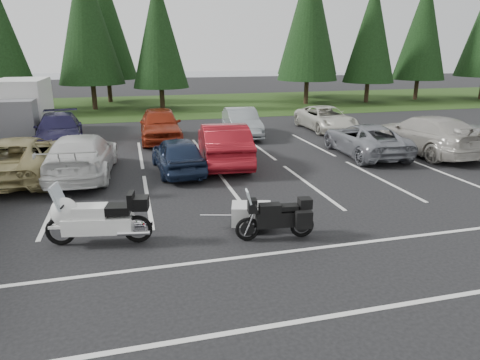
% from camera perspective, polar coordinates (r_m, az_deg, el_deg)
% --- Properties ---
extents(ground, '(120.00, 120.00, 0.00)m').
position_cam_1_polar(ground, '(12.80, -2.11, -3.10)').
color(ground, black).
rests_on(ground, ground).
extents(grass_strip, '(80.00, 16.00, 0.01)m').
position_cam_1_polar(grass_strip, '(36.10, -10.58, 9.74)').
color(grass_strip, '#213912').
rests_on(grass_strip, ground).
extents(lake_water, '(70.00, 50.00, 0.02)m').
position_cam_1_polar(lake_water, '(67.20, -9.22, 13.05)').
color(lake_water, slate).
rests_on(lake_water, ground).
extents(box_truck, '(2.40, 5.60, 2.90)m').
position_cam_1_polar(box_truck, '(25.01, -27.35, 8.37)').
color(box_truck, silver).
rests_on(box_truck, ground).
extents(stall_markings, '(32.00, 16.00, 0.01)m').
position_cam_1_polar(stall_markings, '(14.65, -3.82, -0.48)').
color(stall_markings, silver).
rests_on(stall_markings, ground).
extents(conifer_3, '(3.87, 3.87, 9.02)m').
position_cam_1_polar(conifer_3, '(34.08, -29.37, 16.41)').
color(conifer_3, '#332316').
rests_on(conifer_3, ground).
extents(conifer_4, '(4.80, 4.80, 11.17)m').
position_cam_1_polar(conifer_4, '(34.79, -19.79, 19.60)').
color(conifer_4, '#332316').
rests_on(conifer_4, ground).
extents(conifer_5, '(4.14, 4.14, 9.63)m').
position_cam_1_polar(conifer_5, '(33.46, -10.79, 18.85)').
color(conifer_5, '#332316').
rests_on(conifer_5, ground).
extents(conifer_6, '(4.93, 4.93, 11.48)m').
position_cam_1_polar(conifer_6, '(36.92, 9.24, 20.41)').
color(conifer_6, '#332316').
rests_on(conifer_6, ground).
extents(conifer_7, '(4.27, 4.27, 9.94)m').
position_cam_1_polar(conifer_7, '(39.11, 17.17, 18.38)').
color(conifer_7, '#332316').
rests_on(conifer_7, ground).
extents(conifer_8, '(4.53, 4.53, 10.56)m').
position_cam_1_polar(conifer_8, '(42.85, 23.24, 18.09)').
color(conifer_8, '#332316').
rests_on(conifer_8, ground).
extents(conifer_back_b, '(4.97, 4.97, 11.58)m').
position_cam_1_polar(conifer_back_b, '(39.33, -17.75, 19.72)').
color(conifer_back_b, '#332316').
rests_on(conifer_back_b, ground).
extents(conifer_back_c, '(5.50, 5.50, 12.81)m').
position_cam_1_polar(conifer_back_c, '(42.07, 9.24, 21.03)').
color(conifer_back_c, '#332316').
rests_on(conifer_back_c, ground).
extents(car_near_2, '(2.63, 5.48, 1.50)m').
position_cam_1_polar(car_near_2, '(16.91, -27.20, 2.65)').
color(car_near_2, '#9D905B').
rests_on(car_near_2, ground).
extents(car_near_3, '(2.51, 5.41, 1.53)m').
position_cam_1_polar(car_near_3, '(16.33, -20.35, 3.08)').
color(car_near_3, silver).
rests_on(car_near_3, ground).
extents(car_near_4, '(1.83, 4.05, 1.35)m').
position_cam_1_polar(car_near_4, '(16.02, -8.29, 3.39)').
color(car_near_4, '#18233D').
rests_on(car_near_4, ground).
extents(car_near_5, '(2.21, 5.14, 1.64)m').
position_cam_1_polar(car_near_5, '(17.02, -2.21, 4.87)').
color(car_near_5, maroon).
rests_on(car_near_5, ground).
extents(car_near_6, '(2.51, 5.00, 1.36)m').
position_cam_1_polar(car_near_6, '(19.28, 16.31, 5.21)').
color(car_near_6, gray).
rests_on(car_near_6, ground).
extents(car_near_7, '(2.75, 5.88, 1.66)m').
position_cam_1_polar(car_near_7, '(20.52, 23.47, 5.59)').
color(car_near_7, '#ADA99F').
rests_on(car_near_7, ground).
extents(car_near_8, '(1.66, 3.97, 1.34)m').
position_cam_1_polar(car_near_8, '(21.53, 28.20, 5.02)').
color(car_near_8, '#98989C').
rests_on(car_near_8, ground).
extents(car_far_1, '(2.59, 5.32, 1.49)m').
position_cam_1_polar(car_far_1, '(22.10, -22.98, 6.15)').
color(car_far_1, '#1A173A').
rests_on(car_far_1, ground).
extents(car_far_2, '(2.06, 4.86, 1.64)m').
position_cam_1_polar(car_far_2, '(21.81, -10.60, 7.28)').
color(car_far_2, maroon).
rests_on(car_far_2, ground).
extents(car_far_3, '(1.87, 4.51, 1.45)m').
position_cam_1_polar(car_far_3, '(22.64, 0.21, 7.67)').
color(car_far_3, gray).
rests_on(car_far_3, ground).
extents(car_far_4, '(2.23, 4.80, 1.33)m').
position_cam_1_polar(car_far_4, '(24.84, 11.36, 8.04)').
color(car_far_4, beige).
rests_on(car_far_4, ground).
extents(touring_motorcycle, '(2.83, 1.30, 1.51)m').
position_cam_1_polar(touring_motorcycle, '(10.46, -18.46, -4.31)').
color(touring_motorcycle, white).
rests_on(touring_motorcycle, ground).
extents(cargo_trailer, '(1.60, 1.16, 0.67)m').
position_cam_1_polar(cargo_trailer, '(10.91, 1.52, -4.88)').
color(cargo_trailer, silver).
rests_on(cargo_trailer, ground).
extents(adventure_motorcycle, '(2.20, 0.96, 1.30)m').
position_cam_1_polar(adventure_motorcycle, '(10.25, 4.74, -4.50)').
color(adventure_motorcycle, black).
rests_on(adventure_motorcycle, ground).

